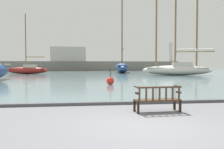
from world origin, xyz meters
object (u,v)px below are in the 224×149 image
(sailboat_centre_channel, at_px, (27,70))
(sailboat_mid_starboard, at_px, (122,67))
(channel_buoy, at_px, (110,81))
(sailboat_distant_harbor, at_px, (178,67))
(park_bench, at_px, (158,99))

(sailboat_centre_channel, distance_m, sailboat_mid_starboard, 17.40)
(sailboat_mid_starboard, distance_m, channel_buoy, 28.71)
(sailboat_distant_harbor, bearing_deg, park_bench, -114.06)
(sailboat_distant_harbor, distance_m, sailboat_centre_channel, 24.24)
(sailboat_centre_channel, xyz_separation_m, channel_buoy, (10.80, -23.68, -0.42))
(sailboat_centre_channel, bearing_deg, channel_buoy, -65.47)
(park_bench, relative_size, sailboat_distant_harbor, 0.12)
(sailboat_distant_harbor, xyz_separation_m, channel_buoy, (-11.89, -15.19, -0.82))
(sailboat_centre_channel, xyz_separation_m, sailboat_mid_starboard, (16.84, 4.38, 0.33))
(channel_buoy, bearing_deg, sailboat_distant_harbor, 51.94)
(park_bench, height_order, sailboat_mid_starboard, sailboat_mid_starboard)
(park_bench, distance_m, sailboat_centre_channel, 36.35)
(park_bench, bearing_deg, sailboat_mid_starboard, 81.53)
(park_bench, bearing_deg, sailboat_distant_harbor, 65.94)
(sailboat_distant_harbor, xyz_separation_m, sailboat_mid_starboard, (-5.86, 12.86, -0.07))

